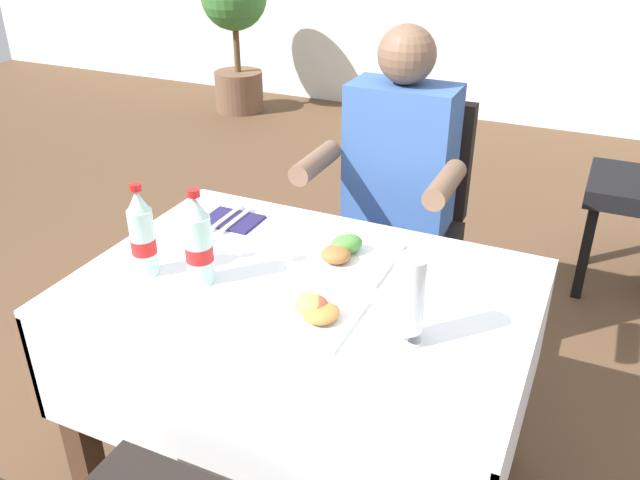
# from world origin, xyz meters

# --- Properties ---
(main_dining_table) EXTENTS (1.17, 0.81, 0.73)m
(main_dining_table) POSITION_xyz_m (-0.02, 0.08, 0.56)
(main_dining_table) COLOR white
(main_dining_table) RESTS_ON ground
(chair_far_diner_seat) EXTENTS (0.44, 0.50, 0.97)m
(chair_far_diner_seat) POSITION_xyz_m (-0.02, 0.88, 0.55)
(chair_far_diner_seat) COLOR black
(chair_far_diner_seat) RESTS_ON ground
(seated_diner_far) EXTENTS (0.50, 0.46, 1.26)m
(seated_diner_far) POSITION_xyz_m (-0.02, 0.77, 0.71)
(seated_diner_far) COLOR #282D42
(seated_diner_far) RESTS_ON ground
(plate_near_camera) EXTENTS (0.22, 0.22, 0.06)m
(plate_near_camera) POSITION_xyz_m (0.06, -0.05, 0.75)
(plate_near_camera) COLOR white
(plate_near_camera) RESTS_ON main_dining_table
(plate_far_diner) EXTENTS (0.26, 0.26, 0.06)m
(plate_far_diner) POSITION_xyz_m (0.02, 0.25, 0.75)
(plate_far_diner) COLOR white
(plate_far_diner) RESTS_ON main_dining_table
(beer_glass_left) EXTENTS (0.07, 0.07, 0.22)m
(beer_glass_left) POSITION_xyz_m (0.29, -0.04, 0.84)
(beer_glass_left) COLOR white
(beer_glass_left) RESTS_ON main_dining_table
(cola_bottle_primary) EXTENTS (0.07, 0.07, 0.26)m
(cola_bottle_primary) POSITION_xyz_m (-0.27, -0.01, 0.84)
(cola_bottle_primary) COLOR silver
(cola_bottle_primary) RESTS_ON main_dining_table
(cola_bottle_secondary) EXTENTS (0.07, 0.07, 0.26)m
(cola_bottle_secondary) POSITION_xyz_m (-0.43, -0.04, 0.84)
(cola_bottle_secondary) COLOR silver
(cola_bottle_secondary) RESTS_ON main_dining_table
(napkin_cutlery_set) EXTENTS (0.17, 0.19, 0.01)m
(napkin_cutlery_set) POSITION_xyz_m (-0.38, 0.32, 0.73)
(napkin_cutlery_set) COLOR #231E4C
(napkin_cutlery_set) RESTS_ON main_dining_table
(potted_plant_corner) EXTENTS (0.52, 0.52, 1.17)m
(potted_plant_corner) POSITION_xyz_m (-2.25, 3.41, 0.71)
(potted_plant_corner) COLOR brown
(potted_plant_corner) RESTS_ON ground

